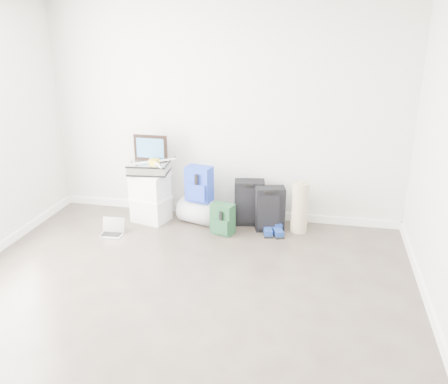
% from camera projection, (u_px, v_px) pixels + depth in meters
% --- Properties ---
extents(ground, '(5.00, 5.00, 0.00)m').
position_uv_depth(ground, '(163.00, 327.00, 4.01)').
color(ground, '#3B312B').
rests_on(ground, ground).
extents(room_envelope, '(4.52, 5.02, 2.71)m').
position_uv_depth(room_envelope, '(154.00, 126.00, 3.44)').
color(room_envelope, silver).
rests_on(room_envelope, ground).
extents(boxes_stack, '(0.52, 0.46, 0.64)m').
position_uv_depth(boxes_stack, '(150.00, 197.00, 6.03)').
color(boxes_stack, silver).
rests_on(boxes_stack, ground).
extents(briefcase, '(0.52, 0.40, 0.14)m').
position_uv_depth(briefcase, '(149.00, 168.00, 5.89)').
color(briefcase, '#B2B2B7').
rests_on(briefcase, boxes_stack).
extents(painting, '(0.43, 0.04, 0.32)m').
position_uv_depth(painting, '(151.00, 148.00, 5.90)').
color(painting, black).
rests_on(painting, briefcase).
extents(drone, '(0.47, 0.47, 0.05)m').
position_uv_depth(drone, '(154.00, 161.00, 5.83)').
color(drone, gold).
rests_on(drone, briefcase).
extents(duffel_bag, '(0.59, 0.47, 0.32)m').
position_uv_depth(duffel_bag, '(200.00, 212.00, 5.99)').
color(duffel_bag, '#9799A0').
rests_on(duffel_bag, ground).
extents(blue_backpack, '(0.35, 0.29, 0.44)m').
position_uv_depth(blue_backpack, '(199.00, 185.00, 5.83)').
color(blue_backpack, '#17279A').
rests_on(blue_backpack, duffel_bag).
extents(large_suitcase, '(0.40, 0.29, 0.57)m').
position_uv_depth(large_suitcase, '(249.00, 203.00, 5.94)').
color(large_suitcase, black).
rests_on(large_suitcase, ground).
extents(green_backpack, '(0.31, 0.26, 0.38)m').
position_uv_depth(green_backpack, '(222.00, 220.00, 5.70)').
color(green_backpack, '#123318').
rests_on(green_backpack, ground).
extents(carry_on, '(0.39, 0.31, 0.55)m').
position_uv_depth(carry_on, '(270.00, 209.00, 5.77)').
color(carry_on, black).
rests_on(carry_on, ground).
extents(shoes, '(0.29, 0.28, 0.09)m').
position_uv_depth(shoes, '(272.00, 231.00, 5.72)').
color(shoes, black).
rests_on(shoes, ground).
extents(rolled_rug, '(0.20, 0.20, 0.62)m').
position_uv_depth(rolled_rug, '(300.00, 207.00, 5.72)').
color(rolled_rug, tan).
rests_on(rolled_rug, ground).
extents(laptop, '(0.28, 0.21, 0.19)m').
position_uv_depth(laptop, '(112.00, 231.00, 5.72)').
color(laptop, silver).
rests_on(laptop, ground).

